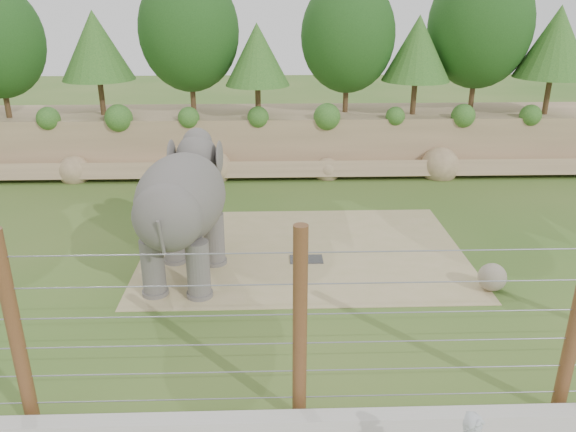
{
  "coord_description": "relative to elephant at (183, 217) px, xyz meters",
  "views": [
    {
      "loc": [
        -0.49,
        -13.04,
        7.54
      ],
      "look_at": [
        0.0,
        2.0,
        1.6
      ],
      "focal_mm": 35.0,
      "sensor_mm": 36.0,
      "label": 1
    }
  ],
  "objects": [
    {
      "name": "ground",
      "position": [
        2.91,
        -1.31,
        -1.88
      ],
      "size": [
        90.0,
        90.0,
        0.0
      ],
      "primitive_type": "plane",
      "color": "#366420",
      "rests_on": "ground"
    },
    {
      "name": "back_embankment",
      "position": [
        3.5,
        11.36,
        2.08
      ],
      "size": [
        30.0,
        5.52,
        8.77
      ],
      "color": "#8E7355",
      "rests_on": "ground"
    },
    {
      "name": "dirt_patch",
      "position": [
        3.41,
        1.69,
        -1.87
      ],
      "size": [
        10.0,
        7.0,
        0.02
      ],
      "primitive_type": "cube",
      "color": "tan",
      "rests_on": "ground"
    },
    {
      "name": "drain_grate",
      "position": [
        3.48,
        1.04,
        -1.85
      ],
      "size": [
        1.0,
        0.6,
        0.03
      ],
      "primitive_type": "cube",
      "color": "#262628",
      "rests_on": "dirt_patch"
    },
    {
      "name": "elephant",
      "position": [
        0.0,
        0.0,
        0.0
      ],
      "size": [
        2.53,
        4.86,
        3.77
      ],
      "primitive_type": null,
      "rotation": [
        0.0,
        0.0,
        -0.12
      ],
      "color": "#5B5652",
      "rests_on": "ground"
    },
    {
      "name": "stone_ball",
      "position": [
        8.41,
        -0.99,
        -1.48
      ],
      "size": [
        0.77,
        0.77,
        0.77
      ],
      "primitive_type": "sphere",
      "color": "gray",
      "rests_on": "dirt_patch"
    },
    {
      "name": "retaining_wall",
      "position": [
        2.91,
        -6.31,
        -1.63
      ],
      "size": [
        26.0,
        0.35,
        0.5
      ],
      "primitive_type": "cube",
      "color": "#B9B7AC",
      "rests_on": "ground"
    },
    {
      "name": "barrier_fence",
      "position": [
        2.91,
        -5.81,
        0.12
      ],
      "size": [
        20.26,
        0.26,
        4.0
      ],
      "color": "#582F1A",
      "rests_on": "ground"
    }
  ]
}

